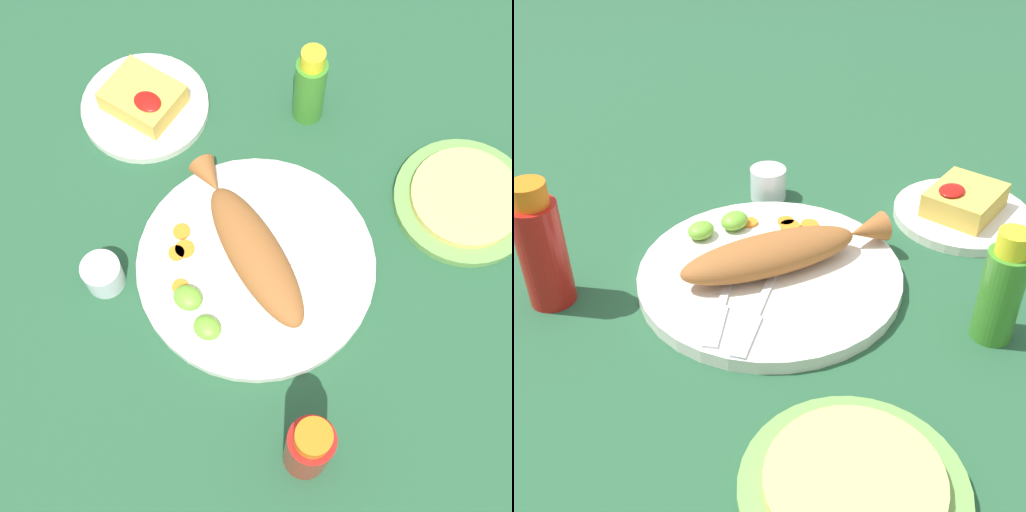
# 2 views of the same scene
# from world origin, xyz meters

# --- Properties ---
(ground_plane) EXTENTS (4.00, 4.00, 0.00)m
(ground_plane) POSITION_xyz_m (0.00, 0.00, 0.00)
(ground_plane) COLOR #235133
(main_plate) EXTENTS (0.33, 0.33, 0.02)m
(main_plate) POSITION_xyz_m (0.00, 0.00, 0.01)
(main_plate) COLOR white
(main_plate) RESTS_ON ground_plane
(fried_fish) EXTENTS (0.27, 0.18, 0.05)m
(fried_fish) POSITION_xyz_m (-0.01, 0.01, 0.04)
(fried_fish) COLOR #935628
(fried_fish) RESTS_ON main_plate
(fork_near) EXTENTS (0.18, 0.09, 0.00)m
(fork_near) POSITION_xyz_m (0.08, 0.04, 0.02)
(fork_near) COLOR silver
(fork_near) RESTS_ON main_plate
(fork_far) EXTENTS (0.17, 0.11, 0.00)m
(fork_far) POSITION_xyz_m (0.09, -0.00, 0.02)
(fork_far) COLOR silver
(fork_far) RESTS_ON main_plate
(carrot_slice_near) EXTENTS (0.02, 0.02, 0.00)m
(carrot_slice_near) POSITION_xyz_m (-0.11, -0.02, 0.02)
(carrot_slice_near) COLOR orange
(carrot_slice_near) RESTS_ON main_plate
(carrot_slice_mid) EXTENTS (0.03, 0.03, 0.00)m
(carrot_slice_mid) POSITION_xyz_m (-0.09, -0.04, 0.02)
(carrot_slice_mid) COLOR orange
(carrot_slice_mid) RESTS_ON main_plate
(carrot_slice_far) EXTENTS (0.02, 0.02, 0.00)m
(carrot_slice_far) POSITION_xyz_m (-0.10, -0.05, 0.02)
(carrot_slice_far) COLOR orange
(carrot_slice_far) RESTS_ON main_plate
(carrot_slice_extra) EXTENTS (0.02, 0.02, 0.00)m
(carrot_slice_extra) POSITION_xyz_m (-0.07, -0.09, 0.02)
(carrot_slice_extra) COLOR orange
(carrot_slice_extra) RESTS_ON main_plate
(lime_wedge_main) EXTENTS (0.04, 0.03, 0.02)m
(lime_wedge_main) POSITION_xyz_m (-0.05, -0.10, 0.03)
(lime_wedge_main) COLOR #6BB233
(lime_wedge_main) RESTS_ON main_plate
(lime_wedge_side) EXTENTS (0.04, 0.03, 0.02)m
(lime_wedge_side) POSITION_xyz_m (0.00, -0.12, 0.03)
(lime_wedge_side) COLOR #6BB233
(lime_wedge_side) RESTS_ON main_plate
(hot_sauce_bottle_red) EXTENTS (0.06, 0.06, 0.16)m
(hot_sauce_bottle_red) POSITION_xyz_m (0.19, -0.19, 0.08)
(hot_sauce_bottle_red) COLOR #B21914
(hot_sauce_bottle_red) RESTS_ON ground_plane
(hot_sauce_bottle_green) EXTENTS (0.05, 0.05, 0.14)m
(hot_sauce_bottle_green) POSITION_xyz_m (-0.08, 0.26, 0.07)
(hot_sauce_bottle_green) COLOR #3D8428
(hot_sauce_bottle_green) RESTS_ON ground_plane
(salt_cup) EXTENTS (0.05, 0.05, 0.05)m
(salt_cup) POSITION_xyz_m (-0.16, -0.13, 0.02)
(salt_cup) COLOR silver
(salt_cup) RESTS_ON ground_plane
(side_plate_fries) EXTENTS (0.20, 0.20, 0.01)m
(side_plate_fries) POSITION_xyz_m (-0.29, 0.13, 0.01)
(side_plate_fries) COLOR white
(side_plate_fries) RESTS_ON ground_plane
(fries_pile) EXTENTS (0.11, 0.09, 0.04)m
(fries_pile) POSITION_xyz_m (-0.29, 0.13, 0.03)
(fries_pile) COLOR gold
(fries_pile) RESTS_ON side_plate_fries
(tortilla_plate) EXTENTS (0.21, 0.21, 0.01)m
(tortilla_plate) POSITION_xyz_m (0.20, 0.25, 0.01)
(tortilla_plate) COLOR #6B9E4C
(tortilla_plate) RESTS_ON ground_plane
(tortilla_stack) EXTENTS (0.16, 0.16, 0.01)m
(tortilla_stack) POSITION_xyz_m (0.20, 0.25, 0.02)
(tortilla_stack) COLOR #E0C666
(tortilla_stack) RESTS_ON tortilla_plate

